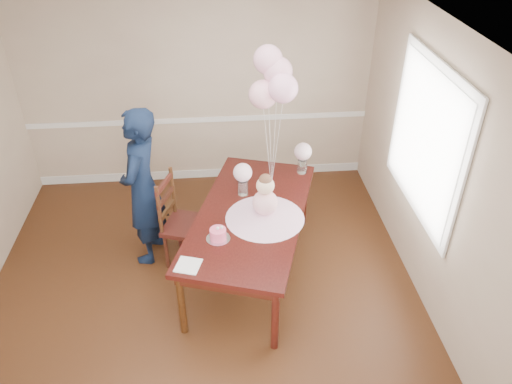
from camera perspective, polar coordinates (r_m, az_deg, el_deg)
name	(u,v)px	position (r m, az deg, el deg)	size (l,w,h in m)	color
floor	(204,306)	(5.26, -5.98, -12.87)	(4.50, 5.00, 0.00)	#331A0C
ceiling	(182,44)	(3.78, -8.46, 16.40)	(4.50, 5.00, 0.02)	silver
wall_back	(197,88)	(6.59, -6.72, 11.74)	(4.50, 0.02, 2.70)	tan
wall_right	(445,185)	(4.82, 20.75, 0.71)	(0.02, 5.00, 2.70)	tan
chair_rail_trim	(200,120)	(6.76, -6.47, 8.18)	(4.50, 0.02, 0.07)	silver
baseboard_trim	(203,173)	(7.16, -6.05, 2.13)	(4.50, 0.02, 0.12)	silver
window_frame	(426,140)	(5.10, 18.85, 5.66)	(0.02, 1.66, 1.56)	white
window_blinds	(424,140)	(5.10, 18.67, 5.66)	(0.01, 1.50, 1.40)	white
dining_table_top	(251,215)	(5.12, -0.60, -2.64)	(1.05, 2.11, 0.05)	black
table_apron	(251,221)	(5.17, -0.59, -3.34)	(0.95, 2.00, 0.11)	black
table_leg_fl	(182,304)	(4.80, -8.51, -12.52)	(0.07, 0.07, 0.74)	black
table_leg_fr	(275,319)	(4.62, 2.20, -14.35)	(0.07, 0.07, 0.74)	black
table_leg_bl	(234,190)	(6.21, -2.57, 0.18)	(0.07, 0.07, 0.74)	black
table_leg_br	(304,199)	(6.07, 5.54, -0.82)	(0.07, 0.07, 0.74)	black
baby_skirt	(265,214)	(5.01, 1.03, -2.49)	(0.80, 0.80, 0.11)	#EAACCE
baby_torso	(265,203)	(4.93, 1.05, -1.21)	(0.25, 0.25, 0.25)	#FFA1D7
baby_head	(265,186)	(4.82, 1.07, 0.74)	(0.18, 0.18, 0.18)	beige
baby_hair	(265,180)	(4.78, 1.08, 1.37)	(0.13, 0.13, 0.13)	brown
cake_platter	(218,239)	(4.79, -4.34, -5.32)	(0.23, 0.23, 0.01)	silver
birthday_cake	(218,234)	(4.75, -4.36, -4.79)	(0.16, 0.16, 0.11)	#F24C78
cake_flower_a	(218,228)	(4.71, -4.40, -4.14)	(0.03, 0.03, 0.03)	white
cake_flower_b	(222,227)	(4.72, -3.96, -4.04)	(0.03, 0.03, 0.03)	silver
rose_vase_near	(243,188)	(5.34, -1.50, 0.51)	(0.11, 0.11, 0.17)	white
roses_near	(243,173)	(5.24, -1.53, 2.24)	(0.20, 0.20, 0.20)	silver
rose_vase_far	(302,166)	(5.74, 5.29, 2.97)	(0.11, 0.11, 0.17)	white
roses_far	(303,152)	(5.65, 5.39, 4.62)	(0.20, 0.20, 0.20)	silver
napkin	(188,265)	(4.53, -7.76, -8.31)	(0.21, 0.21, 0.01)	white
balloon_weight	(272,183)	(5.55, 1.79, 1.02)	(0.04, 0.04, 0.02)	silver
balloon_a	(263,94)	(5.08, 0.81, 11.09)	(0.30, 0.30, 0.30)	#FFB4C4
balloon_b	(283,88)	(4.95, 3.13, 11.76)	(0.30, 0.30, 0.30)	#FFB4D9
balloon_c	(278,71)	(5.07, 2.52, 13.60)	(0.30, 0.30, 0.30)	#EFA9C3
balloon_d	(268,60)	(5.08, 1.38, 14.90)	(0.30, 0.30, 0.30)	#ECA7C0
balloon_ribbon_a	(267,148)	(5.33, 1.32, 5.08)	(0.00, 0.00, 0.89)	white
balloon_ribbon_b	(277,146)	(5.27, 2.40, 5.33)	(0.00, 0.00, 0.99)	white
balloon_ribbon_c	(274,137)	(5.32, 2.11, 6.27)	(0.00, 0.00, 1.10)	white
balloon_ribbon_d	(270,132)	(5.31, 1.58, 6.88)	(0.00, 0.00, 1.20)	white
dining_chair_seat	(187,226)	(5.50, -7.89, -3.85)	(0.46, 0.46, 0.05)	#36110E
chair_leg_fl	(166,251)	(5.59, -10.20, -6.70)	(0.04, 0.04, 0.45)	#35160E
chair_leg_fr	(199,257)	(5.47, -6.51, -7.38)	(0.04, 0.04, 0.45)	#371E0F
chair_leg_bl	(179,231)	(5.85, -8.80, -4.37)	(0.04, 0.04, 0.45)	#36120E
chair_leg_br	(210,235)	(5.74, -5.27, -4.96)	(0.04, 0.04, 0.45)	#36120E
chair_back_post_l	(159,210)	(5.26, -11.00, -2.08)	(0.04, 0.04, 0.59)	#3B1D10
chair_back_post_r	(173,191)	(5.54, -9.49, 0.15)	(0.04, 0.04, 0.59)	#3B2010
chair_slat_low	(167,210)	(5.47, -10.10, -2.02)	(0.03, 0.42, 0.05)	#38200F
chair_slat_mid	(166,197)	(5.37, -10.27, -0.57)	(0.03, 0.42, 0.05)	#34160E
chair_slat_top	(164,184)	(5.28, -10.45, 0.94)	(0.03, 0.42, 0.05)	#3D1610
woman	(143,188)	(5.42, -12.84, 0.48)	(0.66, 0.44, 1.81)	black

